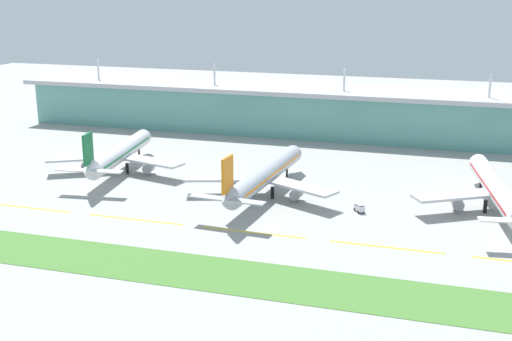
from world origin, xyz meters
TOP-DOWN VIEW (x-y plane):
  - ground_plane at (0.00, 0.00)m, footprint 600.00×600.00m
  - terminal_building at (-0.00, 114.37)m, footprint 288.00×34.00m
  - airliner_near at (-63.84, 36.16)m, footprint 48.40×58.95m
  - airliner_middle at (-9.24, 25.03)m, footprint 48.68×64.76m
  - airliner_far at (57.48, 30.30)m, footprint 48.11×65.70m
  - taxiway_stripe_west at (-71.00, -5.61)m, footprint 28.00×0.70m
  - taxiway_stripe_mid_west at (-37.00, -5.61)m, footprint 28.00×0.70m
  - taxiway_stripe_centre at (-3.00, -5.61)m, footprint 28.00×0.70m
  - taxiway_stripe_mid_east at (31.00, -5.61)m, footprint 28.00×0.70m
  - grass_verge at (0.00, -32.55)m, footprint 300.00×18.00m
  - baggage_cart at (20.69, 18.71)m, footprint 3.51×4.00m

SIDE VIEW (x-z plane):
  - ground_plane at x=0.00m, z-range 0.00..0.00m
  - taxiway_stripe_west at x=-71.00m, z-range 0.00..0.04m
  - taxiway_stripe_mid_west at x=-37.00m, z-range 0.00..0.04m
  - taxiway_stripe_centre at x=-3.00m, z-range 0.00..0.04m
  - taxiway_stripe_mid_east at x=31.00m, z-range 0.00..0.04m
  - grass_verge at x=0.00m, z-range 0.00..0.10m
  - baggage_cart at x=20.69m, z-range 0.02..2.50m
  - airliner_near at x=-63.84m, z-range -3.01..15.89m
  - airliner_middle at x=-9.24m, z-range -3.00..15.90m
  - airliner_far at x=57.48m, z-range -3.00..15.90m
  - terminal_building at x=0.00m, z-range -4.30..24.60m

